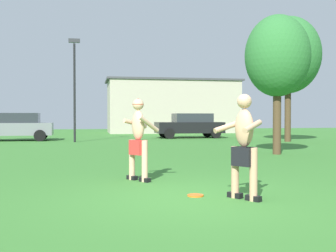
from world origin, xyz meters
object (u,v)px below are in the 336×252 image
player_near (244,144)px  frisbee (195,195)px  car_black_mid_lot (190,125)px  tree_left_field (277,57)px  car_gray_near_post (15,126)px  tree_right_field (288,55)px  lamp_post (74,79)px  player_in_red (138,135)px

player_near → frisbee: 1.23m
player_near → car_black_mid_lot: 19.95m
car_black_mid_lot → tree_left_field: size_ratio=0.86×
frisbee → car_gray_near_post: 18.89m
car_gray_near_post → tree_right_field: size_ratio=0.64×
tree_right_field → tree_left_field: bearing=-119.4°
lamp_post → frisbee: bearing=-80.7°
car_gray_near_post → tree_right_field: bearing=-13.6°
player_near → player_in_red: player_in_red is taller
player_in_red → tree_right_field: 16.15m
lamp_post → player_in_red: bearing=-82.5°
player_in_red → lamp_post: 14.36m
tree_left_field → tree_right_field: 8.23m
player_near → tree_right_field: bearing=60.9°
car_black_mid_lot → tree_left_field: tree_left_field is taller
car_black_mid_lot → car_gray_near_post: bearing=-173.1°
player_in_red → frisbee: (0.77, -1.89, -0.96)m
car_gray_near_post → car_black_mid_lot: (10.59, 1.27, 0.00)m
player_near → tree_left_field: 9.05m
player_near → frisbee: (-0.71, 0.42, -0.91)m
player_near → player_in_red: 2.74m
car_gray_near_post → player_in_red: bearing=-71.8°
player_near → player_in_red: size_ratio=0.99×
player_near → lamp_post: bearing=101.5°
car_gray_near_post → car_black_mid_lot: size_ratio=1.00×
frisbee → car_black_mid_lot: car_black_mid_lot is taller
player_near → player_in_red: (-1.48, 2.31, 0.05)m
player_near → frisbee: player_near is taller
tree_right_field → lamp_post: bearing=171.9°
car_gray_near_post → player_near: bearing=-69.7°
frisbee → car_black_mid_lot: (4.55, 19.16, 0.81)m
player_near → car_gray_near_post: size_ratio=0.40×
frisbee → lamp_post: lamp_post is taller
frisbee → player_in_red: bearing=112.1°
car_gray_near_post → tree_left_field: 15.55m
frisbee → player_near: bearing=-30.4°
frisbee → tree_right_field: tree_right_field is taller
car_gray_near_post → lamp_post: size_ratio=0.79×
car_black_mid_lot → lamp_post: bearing=-155.7°
frisbee → lamp_post: size_ratio=0.05×
lamp_post → tree_right_field: tree_right_field is taller
frisbee → car_black_mid_lot: bearing=76.6°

